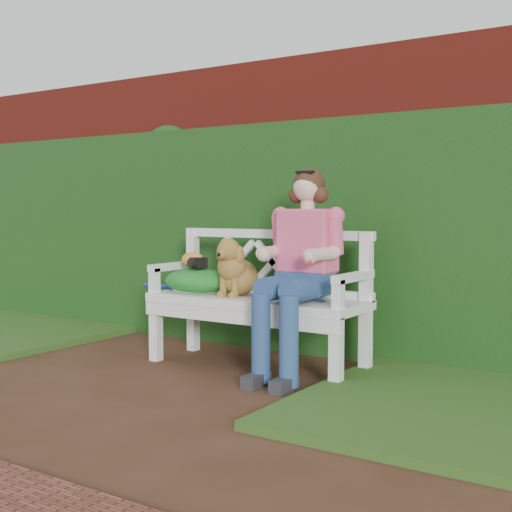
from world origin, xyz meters
The scene contains 10 objects.
ground centered at (0.00, 0.00, 0.00)m, with size 60.00×60.00×0.00m, color #3D2314.
brick_wall centered at (0.00, 1.90, 1.10)m, with size 10.00×0.30×2.20m, color maroon.
ivy_hedge centered at (0.00, 1.68, 0.85)m, with size 10.00×0.18×1.70m, color #214C18.
garden_bench centered at (0.47, 1.07, 0.24)m, with size 1.58×0.60×0.48m, color white, non-canonical shape.
seated_woman centered at (0.84, 1.05, 0.63)m, with size 0.53×0.71×1.26m, color #D44271, non-canonical shape.
dog centered at (0.34, 1.02, 0.68)m, with size 0.26×0.36×0.39m, color #9E6B2A, non-canonical shape.
tennis_racket centered at (-0.06, 1.06, 0.50)m, with size 0.71×0.30×0.03m, color white, non-canonical shape.
green_bag centered at (0.00, 1.03, 0.57)m, with size 0.50×0.39×0.17m, color #256F29, non-canonical shape.
camera_item centered at (0.02, 1.02, 0.69)m, with size 0.11×0.09×0.08m, color black.
baseball_glove centered at (-0.06, 1.06, 0.70)m, with size 0.17×0.13×0.11m, color orange.
Camera 1 is at (2.94, -2.73, 1.07)m, focal length 48.00 mm.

